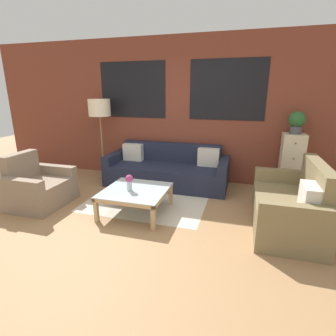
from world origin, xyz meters
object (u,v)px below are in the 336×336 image
Objects in this scene: armchair_corner at (38,188)px; floor_lamp at (100,110)px; drawer_cabinet at (291,164)px; potted_plant at (297,121)px; flower_vase at (129,181)px; coffee_table at (136,193)px; settee_vintage at (291,207)px; couch_dark at (167,171)px.

armchair_corner is 0.56× the size of floor_lamp.
floor_lamp is 3.78m from drawer_cabinet.
potted_plant is at bearing 23.61° from armchair_corner.
floor_lamp is 2.15m from flower_vase.
armchair_corner is 1.59m from flower_vase.
coffee_table is 0.57× the size of floor_lamp.
potted_plant is at bearing 83.03° from settee_vintage.
coffee_table is 0.86× the size of drawer_cabinet.
drawer_cabinet is 4.39× the size of flower_vase.
couch_dark is at bearing 86.10° from coffee_table.
armchair_corner is at bearing -138.93° from couch_dark.
drawer_cabinet is at bearing 83.03° from settee_vintage.
flower_vase reaches higher than coffee_table.
floor_lamp is 4.28× the size of potted_plant.
potted_plant is (0.18, 1.44, 0.97)m from settee_vintage.
flower_vase is at bearing 3.39° from armchair_corner.
drawer_cabinet is 2.81× the size of potted_plant.
settee_vintage is 3.92× the size of potted_plant.
drawer_cabinet is at bearing 23.61° from armchair_corner.
settee_vintage is at bearing 3.62° from coffee_table.
drawer_cabinet reaches higher than coffee_table.
potted_plant reaches higher than flower_vase.
armchair_corner is (-3.79, -0.30, -0.03)m from settee_vintage.
coffee_table is (1.64, 0.16, 0.04)m from armchair_corner.
couch_dark is at bearing 149.61° from settee_vintage.
couch_dark is at bearing -2.52° from floor_lamp.
potted_plant is at bearing 2.57° from floor_lamp.
drawer_cabinet is (3.68, 0.16, -0.88)m from floor_lamp.
couch_dark is 1.35m from coffee_table.
flower_vase is at bearing -135.05° from coffee_table.
couch_dark is 2.47m from potted_plant.
settee_vintage is 1.65× the size of armchair_corner.
settee_vintage is 2.16m from coffee_table.
flower_vase is (-2.22, -0.20, 0.21)m from settee_vintage.
armchair_corner is at bearing -175.55° from settee_vintage.
couch_dark is 1.84m from floor_lamp.
potted_plant reaches higher than coffee_table.
drawer_cabinet is (2.33, 1.57, 0.22)m from coffee_table.
drawer_cabinet is (2.24, 0.23, 0.26)m from couch_dark.
drawer_cabinet reaches higher than couch_dark.
potted_plant reaches higher than drawer_cabinet.
couch_dark is at bearing -174.18° from drawer_cabinet.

